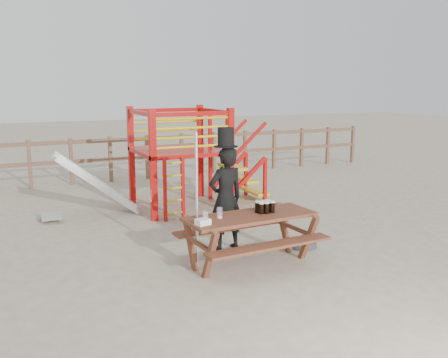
# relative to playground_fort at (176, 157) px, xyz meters

# --- Properties ---
(ground) EXTENTS (60.00, 60.00, 0.00)m
(ground) POSITION_rel_playground_fort_xyz_m (-0.12, -3.58, -1.07)
(ground) COLOR #B6A98D
(ground) RESTS_ON ground
(back_fence) EXTENTS (15.09, 0.09, 1.20)m
(back_fence) POSITION_rel_playground_fort_xyz_m (-0.12, 3.42, -0.34)
(back_fence) COLOR brown
(back_fence) RESTS_ON ground
(playground_fort) EXTENTS (4.71, 1.84, 2.10)m
(playground_fort) POSITION_rel_playground_fort_xyz_m (0.00, 0.00, 0.00)
(playground_fort) COLOR #AF0E0B
(playground_fort) RESTS_ON ground
(picnic_table) EXTENTS (1.96, 1.41, 0.73)m
(picnic_table) POSITION_rel_playground_fort_xyz_m (-0.16, -3.60, -0.61)
(picnic_table) COLOR brown
(picnic_table) RESTS_ON ground
(man_with_hat) EXTENTS (0.64, 0.46, 1.92)m
(man_with_hat) POSITION_rel_playground_fort_xyz_m (-0.20, -2.87, -0.21)
(man_with_hat) COLOR black
(man_with_hat) RESTS_ON ground
(metal_pole) EXTENTS (0.04, 0.04, 1.93)m
(metal_pole) POSITION_rel_playground_fort_xyz_m (-0.90, -3.42, -0.11)
(metal_pole) COLOR #B2B2B7
(metal_pole) RESTS_ON ground
(parasol_base) EXTENTS (0.46, 0.46, 0.20)m
(parasol_base) POSITION_rel_playground_fort_xyz_m (0.96, -3.27, -1.02)
(parasol_base) COLOR #353539
(parasol_base) RESTS_ON ground
(paper_bag) EXTENTS (0.21, 0.18, 0.08)m
(paper_bag) POSITION_rel_playground_fort_xyz_m (-0.97, -3.78, -0.30)
(paper_bag) COLOR white
(paper_bag) RESTS_ON picnic_table
(stout_pints) EXTENTS (0.27, 0.18, 0.17)m
(stout_pints) POSITION_rel_playground_fort_xyz_m (0.09, -3.57, -0.25)
(stout_pints) COLOR black
(stout_pints) RESTS_ON picnic_table
(empty_glasses) EXTENTS (0.35, 0.21, 0.15)m
(empty_glasses) POSITION_rel_playground_fort_xyz_m (-0.76, -3.63, -0.27)
(empty_glasses) COLOR silver
(empty_glasses) RESTS_ON picnic_table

